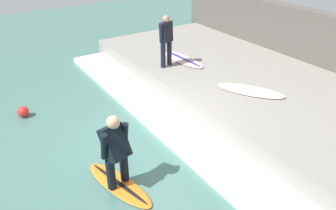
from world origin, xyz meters
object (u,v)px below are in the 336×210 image
Objects in this scene: surfer_waiting_near at (166,38)px; surfboard_riding at (119,184)px; surfer_riding at (115,148)px; surfboard_waiting_near at (181,59)px; surfboard_spare at (250,91)px; marker_buoy at (23,112)px.

surfboard_riding is at bearing -133.76° from surfer_waiting_near.
surfer_riding reaches higher than surfboard_waiting_near.
surfboard_spare is at bearing 10.44° from surfer_riding.
surfboard_waiting_near is 4.76m from marker_buoy.
surfer_riding is at bearing 180.00° from surfboard_riding.
surfboard_riding is 1.21× the size of surfer_riding.
surfer_waiting_near reaches higher than surfer_riding.
surfboard_spare is 5.64m from marker_buoy.
surfboard_waiting_near is (3.85, 3.51, 0.50)m from surfboard_riding.
surfer_waiting_near is 0.75× the size of surfboard_waiting_near.
marker_buoy is (-0.89, 3.51, -0.70)m from surfer_riding.
marker_buoy is at bearing 150.57° from surfboard_spare.
surfboard_riding is 6.29× the size of marker_buoy.
surfboard_riding is 0.87× the size of surfboard_waiting_near.
surfboard_waiting_near is 1.12× the size of surfboard_spare.
surfboard_waiting_near is at bearing 42.30° from surfer_riding.
surfboard_riding is at bearing -137.70° from surfboard_waiting_near.
surfer_waiting_near reaches higher than surfboard_spare.
surfer_waiting_near is at bearing 46.24° from surfer_riding.
surfer_waiting_near is 1.06m from surfboard_waiting_near.
surfboard_spare is at bearing -72.29° from surfer_waiting_near.
surfer_riding is 0.80× the size of surfboard_spare.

